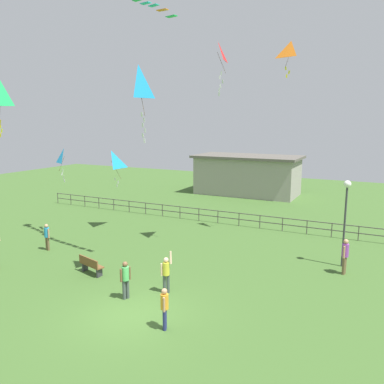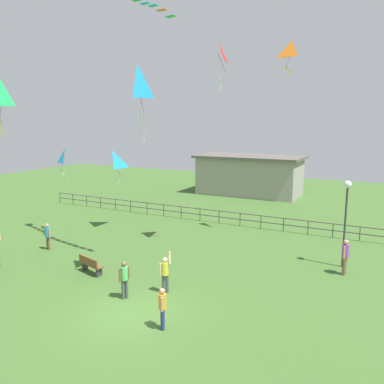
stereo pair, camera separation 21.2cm
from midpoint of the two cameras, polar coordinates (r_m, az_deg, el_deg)
ground_plane at (r=15.82m, az=-9.08°, el=-17.24°), size 80.00×80.00×0.00m
lamppost at (r=20.74m, az=21.29°, el=-1.71°), size 0.36×0.36×4.42m
park_bench at (r=19.76m, az=-14.88°, el=-10.24°), size 1.56×0.79×0.85m
person_1 at (r=20.27m, az=21.16°, el=-8.45°), size 0.32×0.52×1.75m
person_3 at (r=16.70m, az=-10.06°, el=-12.20°), size 0.30×0.45×1.62m
person_4 at (r=17.04m, az=-4.16°, el=-11.58°), size 0.48×0.33×1.87m
person_5 at (r=23.87m, az=-20.67°, el=-5.92°), size 0.46×0.28×1.54m
person_6 at (r=14.32m, az=-4.47°, el=-16.25°), size 0.28×0.43×1.53m
kite_0 at (r=22.01m, az=3.45°, el=19.47°), size 0.82×1.13×2.84m
kite_1 at (r=26.35m, az=-18.38°, el=4.81°), size 0.87×0.70×2.14m
kite_2 at (r=22.22m, az=-26.41°, el=12.50°), size 1.29×1.22×2.78m
kite_3 at (r=17.20m, az=-8.13°, el=15.19°), size 0.71×0.89×3.26m
kite_4 at (r=26.87m, az=-11.89°, el=4.38°), size 1.18×1.14×2.34m
kite_5 at (r=25.15m, az=13.97°, el=19.25°), size 1.15×1.00×2.06m
waterfront_railing at (r=27.53m, az=7.69°, el=-3.78°), size 36.04×0.06×0.95m
pavilion_building at (r=39.72m, az=7.93°, el=2.52°), size 10.43×5.34×3.91m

